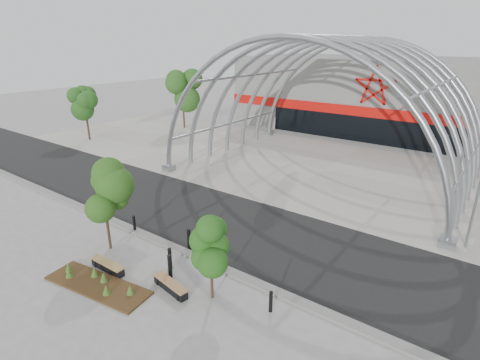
# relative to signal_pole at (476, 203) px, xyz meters

# --- Properties ---
(ground) EXTENTS (140.00, 140.00, 0.00)m
(ground) POSITION_rel_signal_pole_xyz_m (-10.76, -8.50, -2.44)
(ground) COLOR gray
(ground) RESTS_ON ground
(road) EXTENTS (140.00, 7.00, 0.02)m
(road) POSITION_rel_signal_pole_xyz_m (-10.76, -5.00, -2.43)
(road) COLOR black
(road) RESTS_ON ground
(forecourt) EXTENTS (60.00, 17.00, 0.04)m
(forecourt) POSITION_rel_signal_pole_xyz_m (-10.76, 7.00, -2.42)
(forecourt) COLOR #A8A297
(forecourt) RESTS_ON ground
(kerb) EXTENTS (60.00, 0.50, 0.12)m
(kerb) POSITION_rel_signal_pole_xyz_m (-10.76, -8.75, -2.38)
(kerb) COLOR slate
(kerb) RESTS_ON ground
(arena_building) EXTENTS (34.00, 15.24, 8.00)m
(arena_building) POSITION_rel_signal_pole_xyz_m (-10.76, 24.95, 1.55)
(arena_building) COLOR slate
(arena_building) RESTS_ON ground
(vault_canopy) EXTENTS (20.80, 15.80, 20.36)m
(vault_canopy) POSITION_rel_signal_pole_xyz_m (-10.76, 7.00, -2.42)
(vault_canopy) COLOR gray
(vault_canopy) RESTS_ON ground
(planting_bed) EXTENTS (5.05, 2.19, 0.52)m
(planting_bed) POSITION_rel_signal_pole_xyz_m (-12.20, -12.82, -2.32)
(planting_bed) COLOR #342813
(planting_bed) RESTS_ON ground
(signal_pole) EXTENTS (0.21, 0.66, 4.67)m
(signal_pole) POSITION_rel_signal_pole_xyz_m (0.00, 0.00, 0.00)
(signal_pole) COLOR slate
(signal_pole) RESTS_ON ground
(street_tree_0) EXTENTS (1.85, 1.85, 4.22)m
(street_tree_0) POSITION_rel_signal_pole_xyz_m (-14.32, -10.62, 0.59)
(street_tree_0) COLOR black
(street_tree_0) RESTS_ON ground
(street_tree_1) EXTENTS (1.49, 1.49, 3.51)m
(street_tree_1) POSITION_rel_signal_pole_xyz_m (-7.73, -10.52, 0.08)
(street_tree_1) COLOR #322118
(street_tree_1) RESTS_ON ground
(bench_0) EXTENTS (1.97, 0.45, 0.41)m
(bench_0) POSITION_rel_signal_pole_xyz_m (-12.76, -11.87, -2.24)
(bench_0) COLOR black
(bench_0) RESTS_ON ground
(bench_1) EXTENTS (2.03, 0.73, 0.42)m
(bench_1) POSITION_rel_signal_pole_xyz_m (-9.42, -11.21, -2.24)
(bench_1) COLOR black
(bench_1) RESTS_ON ground
(bollard_0) EXTENTS (0.15, 0.15, 0.94)m
(bollard_0) POSITION_rel_signal_pole_xyz_m (-14.74, -8.76, -1.97)
(bollard_0) COLOR black
(bollard_0) RESTS_ON ground
(bollard_1) EXTENTS (0.18, 0.18, 1.12)m
(bollard_1) POSITION_rel_signal_pole_xyz_m (-11.02, -8.40, -1.88)
(bollard_1) COLOR black
(bollard_1) RESTS_ON ground
(bollard_2) EXTENTS (0.17, 0.17, 1.05)m
(bollard_2) POSITION_rel_signal_pole_xyz_m (-10.58, -10.09, -1.91)
(bollard_2) COLOR black
(bollard_2) RESTS_ON ground
(bollard_3) EXTENTS (0.18, 0.18, 1.11)m
(bollard_3) POSITION_rel_signal_pole_xyz_m (-10.11, -10.55, -1.89)
(bollard_3) COLOR black
(bollard_3) RESTS_ON ground
(bollard_4) EXTENTS (0.14, 0.14, 0.89)m
(bollard_4) POSITION_rel_signal_pole_xyz_m (-5.39, -9.83, -2.00)
(bollard_4) COLOR black
(bollard_4) RESTS_ON ground
(bg_tree_0) EXTENTS (3.00, 3.00, 6.45)m
(bg_tree_0) POSITION_rel_signal_pole_xyz_m (-30.76, 11.50, 2.20)
(bg_tree_0) COLOR #2E2016
(bg_tree_0) RESTS_ON ground
(bg_tree_2) EXTENTS (2.55, 2.55, 5.38)m
(bg_tree_2) POSITION_rel_signal_pole_xyz_m (-34.76, 1.50, 1.42)
(bg_tree_2) COLOR black
(bg_tree_2) RESTS_ON ground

